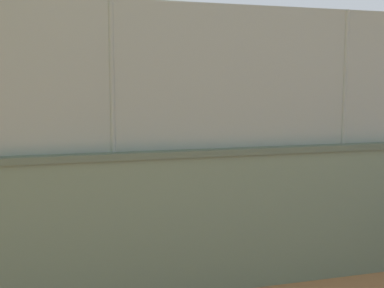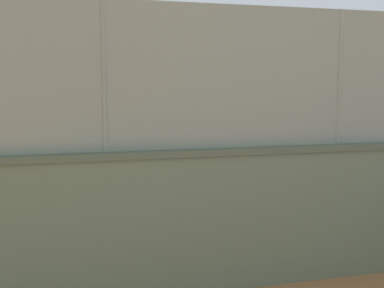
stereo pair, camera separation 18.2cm
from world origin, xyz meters
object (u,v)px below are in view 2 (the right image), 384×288
(courtside_bench, at_px, (18,236))
(player_at_service_line, at_px, (112,129))
(player_near_wall_returning, at_px, (296,141))
(player_crossing_court, at_px, (114,137))
(spare_ball_by_wall, at_px, (136,252))
(sports_ball, at_px, (151,131))

(courtside_bench, bearing_deg, player_at_service_line, -104.67)
(player_near_wall_returning, bearing_deg, player_crossing_court, -33.93)
(player_near_wall_returning, bearing_deg, courtside_bench, 37.97)
(player_crossing_court, relative_size, spare_ball_by_wall, 9.72)
(player_at_service_line, distance_m, spare_ball_by_wall, 11.93)
(player_at_service_line, height_order, courtside_bench, player_at_service_line)
(player_at_service_line, distance_m, player_crossing_court, 1.98)
(spare_ball_by_wall, bearing_deg, courtside_bench, -3.55)
(player_crossing_court, height_order, spare_ball_by_wall, player_crossing_court)
(courtside_bench, bearing_deg, sports_ball, -112.63)
(player_at_service_line, height_order, player_crossing_court, player_at_service_line)
(sports_ball, bearing_deg, player_near_wall_returning, 133.84)
(sports_ball, bearing_deg, courtside_bench, 67.37)
(player_near_wall_returning, distance_m, courtside_bench, 10.19)
(sports_ball, distance_m, courtside_bench, 11.06)
(spare_ball_by_wall, bearing_deg, player_at_service_line, -96.56)
(player_crossing_court, bearing_deg, courtside_bench, 73.72)
(player_near_wall_returning, xyz_separation_m, spare_ball_by_wall, (6.32, 6.37, -0.84))
(player_near_wall_returning, xyz_separation_m, sports_ball, (3.77, -3.93, 0.06))
(player_near_wall_returning, distance_m, sports_ball, 5.45)
(player_near_wall_returning, relative_size, sports_ball, 8.81)
(spare_ball_by_wall, height_order, courtside_bench, courtside_bench)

